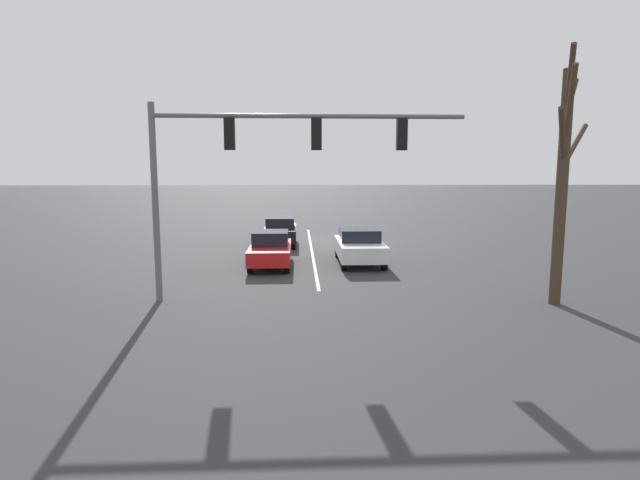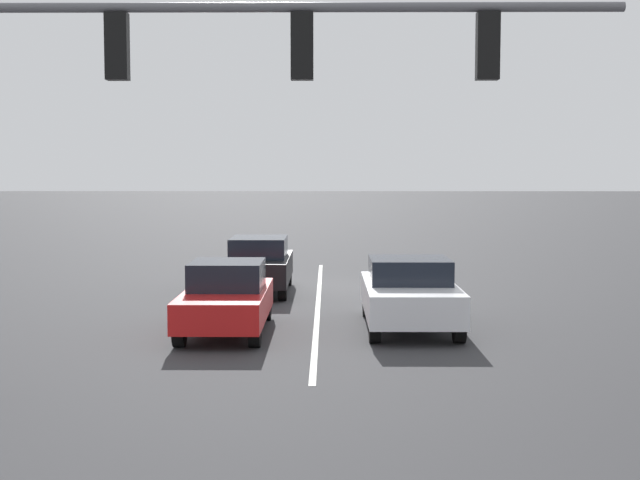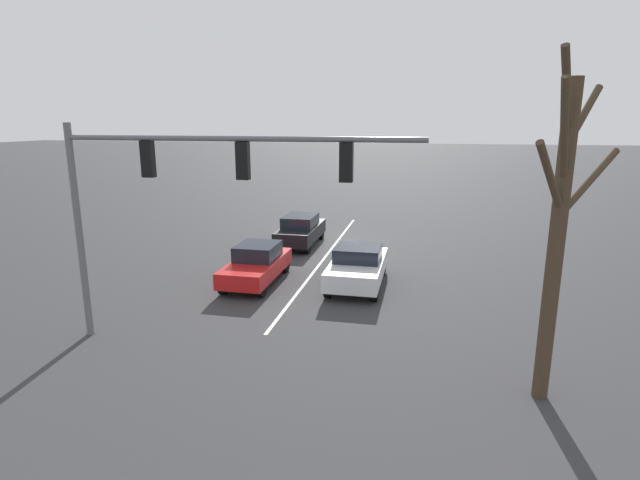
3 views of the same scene
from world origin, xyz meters
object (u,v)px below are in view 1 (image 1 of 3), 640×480
(car_red_midlane_front, at_px, (271,249))
(car_white_leftlane_front, at_px, (359,246))
(bare_tree_near, at_px, (563,173))
(traffic_signal_gantry, at_px, (259,154))
(car_black_midlane_second, at_px, (280,231))

(car_red_midlane_front, relative_size, car_white_leftlane_front, 0.97)
(car_white_leftlane_front, bearing_deg, bare_tree_near, 126.18)
(car_white_leftlane_front, bearing_deg, car_red_midlane_front, 6.65)
(car_red_midlane_front, distance_m, traffic_signal_gantry, 6.89)
(car_red_midlane_front, bearing_deg, car_white_leftlane_front, -173.35)
(car_red_midlane_front, bearing_deg, traffic_signal_gantry, 89.93)
(bare_tree_near, bearing_deg, car_white_leftlane_front, -53.82)
(car_red_midlane_front, xyz_separation_m, traffic_signal_gantry, (0.01, 5.72, 3.84))
(traffic_signal_gantry, bearing_deg, car_white_leftlane_front, -122.31)
(traffic_signal_gantry, xyz_separation_m, bare_tree_near, (-9.09, 0.93, -0.58))
(car_black_midlane_second, distance_m, traffic_signal_gantry, 12.38)
(car_white_leftlane_front, relative_size, car_black_midlane_second, 1.02)
(car_red_midlane_front, xyz_separation_m, bare_tree_near, (-9.09, 6.64, 3.26))
(car_red_midlane_front, relative_size, traffic_signal_gantry, 0.44)
(car_black_midlane_second, bearing_deg, car_white_leftlane_front, 123.18)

